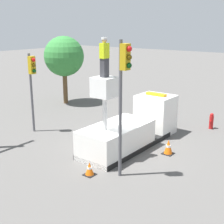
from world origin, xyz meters
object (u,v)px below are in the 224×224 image
Objects in this scene: traffic_light_pole at (123,83)px; fire_hydrant at (211,121)px; tree_left_bg at (64,57)px; traffic_cone_rear at (90,169)px; traffic_cone_curbside at (168,147)px; bucket_truck at (132,129)px; traffic_light_across at (32,77)px; worker at (104,57)px.

traffic_light_pole is 5.67× the size of fire_hydrant.
fire_hydrant is at bearing -85.39° from tree_left_bg.
traffic_cone_rear is 4.39m from traffic_cone_curbside.
bucket_truck is 2.22m from traffic_cone_curbside.
traffic_light_pole is 1.22× the size of traffic_light_across.
bucket_truck is 6.49m from traffic_light_across.
bucket_truck is 10.76m from tree_left_bg.
tree_left_bg is at bearing 55.54° from worker.
worker is 0.32× the size of tree_left_bg.
worker is 2.19m from traffic_light_pole.
traffic_light_across is 7.15m from tree_left_bg.
traffic_light_pole is 7.62× the size of traffic_cone_curbside.
tree_left_bg reaches higher than fire_hydrant.
traffic_cone_rear is (-9.23, 1.77, -0.21)m from fire_hydrant.
traffic_cone_curbside is at bearing -6.57° from traffic_light_pole.
bucket_truck is 8.97× the size of traffic_cone_curbside.
fire_hydrant is at bearing -17.62° from worker.
fire_hydrant is at bearing -2.34° from traffic_cone_curbside.
bucket_truck is 1.24× the size of tree_left_bg.
tree_left_bg is at bearing 50.58° from traffic_cone_rear.
traffic_light_across is at bearing 107.92° from bucket_truck.
worker is 5.47m from traffic_cone_curbside.
traffic_light_across is 7.35m from traffic_cone_rear.
bucket_truck reaches higher than fire_hydrant.
fire_hydrant reaches higher than traffic_cone_rear.
traffic_cone_rear is at bearing -171.64° from bucket_truck.
worker is 1.75× the size of fire_hydrant.
traffic_cone_rear is at bearing 159.13° from traffic_cone_curbside.
fire_hydrant is (5.18, -2.37, -0.40)m from bucket_truck.
traffic_light_pole is 9.18m from fire_hydrant.
tree_left_bg is (-0.95, 11.83, 3.29)m from fire_hydrant.
worker is at bearing 180.00° from bucket_truck.
traffic_light_pole reaches higher than tree_left_bg.
worker reaches higher than bucket_truck.
traffic_cone_curbside is at bearing 177.66° from fire_hydrant.
bucket_truck is at bearing 91.46° from traffic_cone_curbside.
worker is 4.90m from traffic_cone_rear.
tree_left_bg is (4.17, 11.62, 3.42)m from traffic_cone_curbside.
bucket_truck is 4.13m from traffic_cone_rear.
traffic_light_pole reaches higher than traffic_cone_rear.
traffic_cone_curbside is 0.14× the size of tree_left_bg.
traffic_cone_rear is at bearing -109.09° from traffic_light_across.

